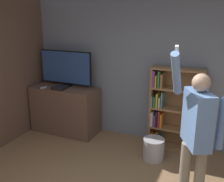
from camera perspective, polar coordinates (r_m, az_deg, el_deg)
name	(u,v)px	position (r m, az deg, el deg)	size (l,w,h in m)	color
wall_back	(159,72)	(4.88, 10.23, 4.07)	(7.08, 0.06, 2.70)	gray
tv_ledge	(65,109)	(5.50, -10.12, -3.97)	(1.35, 0.59, 0.95)	brown
television	(66,68)	(5.34, -10.03, 4.93)	(1.14, 0.22, 0.72)	black
game_console	(60,88)	(5.23, -11.31, 0.73)	(0.25, 0.23, 0.06)	black
remote_loose	(44,87)	(5.39, -14.68, 0.75)	(0.08, 0.14, 0.02)	white
bookshelf	(171,109)	(4.83, 12.65, -3.87)	(0.91, 0.28, 1.49)	#997047
person	(196,130)	(3.26, 17.89, -8.16)	(0.61, 0.59, 2.08)	gray
waste_bin	(154,149)	(4.59, 9.03, -12.36)	(0.36, 0.36, 0.37)	#B7B7BC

